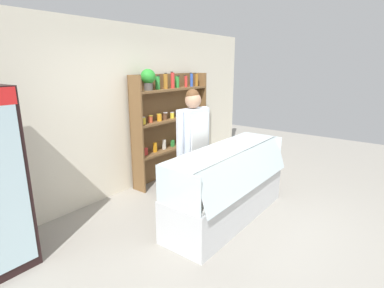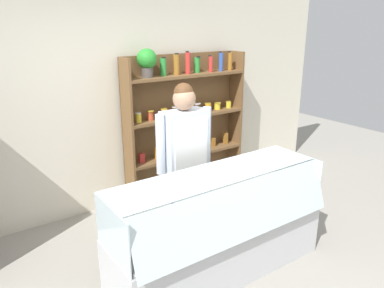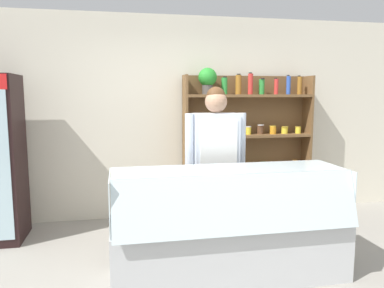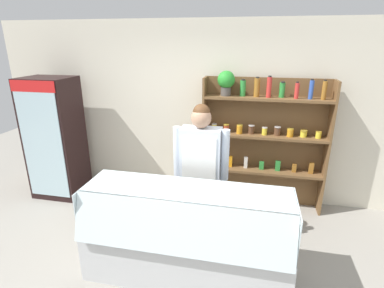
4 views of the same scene
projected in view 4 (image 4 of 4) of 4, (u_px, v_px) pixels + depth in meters
The scene contains 6 objects.
ground_plane at pixel (177, 279), 3.17m from camera, with size 12.00×12.00×0.00m, color gray.
back_wall at pixel (210, 112), 4.60m from camera, with size 6.80×0.10×2.70m, color silver.
drinks_fridge at pixel (55, 138), 4.68m from camera, with size 0.74×0.61×1.89m.
shelving_unit at pixel (261, 134), 4.32m from camera, with size 1.75×0.29×2.01m.
deli_display_case at pixel (186, 250), 3.16m from camera, with size 2.11×0.72×1.01m.
shop_clerk at pixel (201, 164), 3.47m from camera, with size 0.65×0.25×1.75m.
Camera 4 is at (0.69, -2.43, 2.40)m, focal length 28.00 mm.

